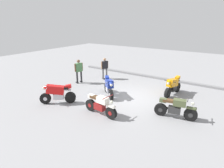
% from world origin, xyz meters
% --- Properties ---
extents(ground_plane, '(40.00, 40.00, 0.00)m').
position_xyz_m(ground_plane, '(0.00, 0.00, 0.00)').
color(ground_plane, gray).
extents(curb_edge, '(14.00, 0.30, 0.15)m').
position_xyz_m(curb_edge, '(0.00, 4.60, 0.07)').
color(curb_edge, gray).
rests_on(curb_edge, ground).
extents(motorcycle_blue_sportbike, '(1.53, 1.50, 1.14)m').
position_xyz_m(motorcycle_blue_sportbike, '(-1.15, -0.43, 0.59)').
color(motorcycle_blue_sportbike, black).
rests_on(motorcycle_blue_sportbike, ground).
extents(motorcycle_olive_vintage, '(1.95, 0.70, 1.07)m').
position_xyz_m(motorcycle_olive_vintage, '(3.04, -1.02, 0.49)').
color(motorcycle_olive_vintage, black).
rests_on(motorcycle_olive_vintage, ground).
extents(motorcycle_orange_sportbike, '(0.70, 1.96, 1.14)m').
position_xyz_m(motorcycle_orange_sportbike, '(2.02, 1.87, 0.59)').
color(motorcycle_orange_sportbike, black).
rests_on(motorcycle_orange_sportbike, ground).
extents(motorcycle_cream_vintage, '(1.96, 0.70, 1.07)m').
position_xyz_m(motorcycle_cream_vintage, '(-0.08, -2.70, 0.49)').
color(motorcycle_cream_vintage, black).
rests_on(motorcycle_cream_vintage, ground).
extents(motorcycle_red_sportbike, '(1.61, 1.41, 1.14)m').
position_xyz_m(motorcycle_red_sportbike, '(-2.86, -2.93, 0.59)').
color(motorcycle_red_sportbike, black).
rests_on(motorcycle_red_sportbike, ground).
extents(person_in_black_shirt, '(0.44, 0.63, 1.65)m').
position_xyz_m(person_in_black_shirt, '(-3.43, 2.30, 0.93)').
color(person_in_black_shirt, '#59595B').
rests_on(person_in_black_shirt, ground).
extents(person_in_green_shirt, '(0.42, 0.66, 1.73)m').
position_xyz_m(person_in_green_shirt, '(-4.36, 0.40, 1.00)').
color(person_in_green_shirt, '#262628').
rests_on(person_in_green_shirt, ground).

